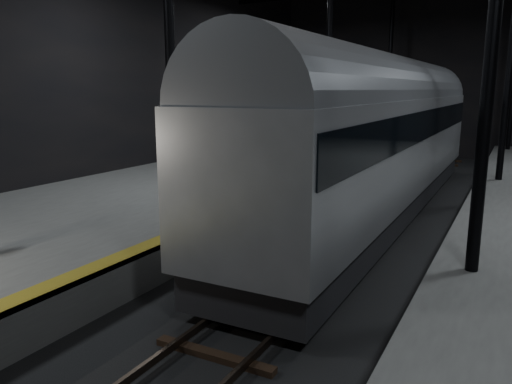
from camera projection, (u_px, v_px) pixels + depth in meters
The scene contains 5 objects.
ground at pixel (351, 240), 15.78m from camera, with size 44.00×44.00×0.00m, color black.
platform_left at pixel (162, 201), 19.12m from camera, with size 9.00×43.80×1.00m, color #50504E.
tactile_strip at pixel (260, 199), 17.06m from camera, with size 0.50×43.80×0.01m, color olive.
track at pixel (351, 238), 15.76m from camera, with size 2.40×43.00×0.24m.
train at pixel (382, 130), 18.04m from camera, with size 3.23×21.61×5.78m.
Camera 1 is at (4.44, -14.78, 4.69)m, focal length 35.00 mm.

